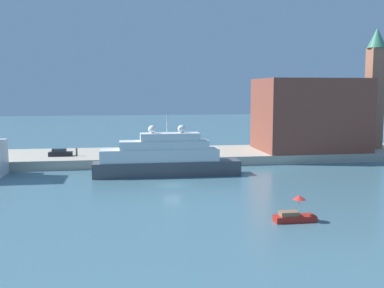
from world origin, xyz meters
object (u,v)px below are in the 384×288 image
(large_yacht, at_px, (165,158))
(bell_tower, at_px, (375,84))
(small_motorboat, at_px, (294,215))
(person_figure, at_px, (77,152))
(parked_car, at_px, (60,153))
(harbor_building, at_px, (310,114))
(mooring_bollard, at_px, (157,156))

(large_yacht, xyz_separation_m, bell_tower, (47.62, 16.34, 12.97))
(small_motorboat, distance_m, person_figure, 51.44)
(small_motorboat, relative_size, parked_car, 1.02)
(harbor_building, distance_m, bell_tower, 16.45)
(large_yacht, distance_m, bell_tower, 51.99)
(large_yacht, relative_size, small_motorboat, 5.39)
(large_yacht, bearing_deg, small_motorboat, -68.65)
(small_motorboat, bearing_deg, bell_tower, 51.89)
(bell_tower, relative_size, parked_car, 5.77)
(mooring_bollard, bearing_deg, bell_tower, 8.66)
(parked_car, bearing_deg, person_figure, -3.39)
(person_figure, bearing_deg, small_motorboat, -57.68)
(small_motorboat, bearing_deg, parked_car, 125.04)
(harbor_building, bearing_deg, bell_tower, 2.30)
(harbor_building, height_order, person_figure, harbor_building)
(large_yacht, height_order, mooring_bollard, large_yacht)
(parked_car, relative_size, mooring_bollard, 6.66)
(large_yacht, distance_m, parked_car, 23.63)
(person_figure, bearing_deg, harbor_building, 2.25)
(large_yacht, height_order, bell_tower, bell_tower)
(small_motorboat, relative_size, person_figure, 2.64)
(large_yacht, relative_size, person_figure, 14.26)
(bell_tower, bearing_deg, harbor_building, -177.70)
(parked_car, bearing_deg, mooring_bollard, -15.31)
(parked_car, bearing_deg, harbor_building, 1.91)
(person_figure, bearing_deg, mooring_bollard, -17.61)
(harbor_building, xyz_separation_m, bell_tower, (15.06, 0.60, 6.58))
(large_yacht, height_order, person_figure, large_yacht)
(small_motorboat, xyz_separation_m, mooring_bollard, (-12.21, 38.59, 1.34))
(bell_tower, bearing_deg, person_figure, -177.74)
(bell_tower, xyz_separation_m, person_figure, (-63.53, -2.51, -13.34))
(small_motorboat, distance_m, parked_car, 53.31)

